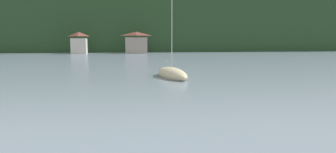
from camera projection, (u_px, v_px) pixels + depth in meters
The scene contains 4 objects.
wooded_hillside at pixel (127, 30), 125.76m from camera, with size 352.00×54.87×45.21m.
shore_building_westcentral at pixel (79, 43), 87.31m from camera, with size 4.45×3.84×6.21m.
shore_building_central at pixel (136, 43), 89.25m from camera, with size 6.62×3.48×6.30m.
sailboat_far_5 at pixel (172, 74), 33.72m from camera, with size 3.72×7.35×8.99m.
Camera 1 is at (-2.53, 28.59, 4.30)m, focal length 32.61 mm.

